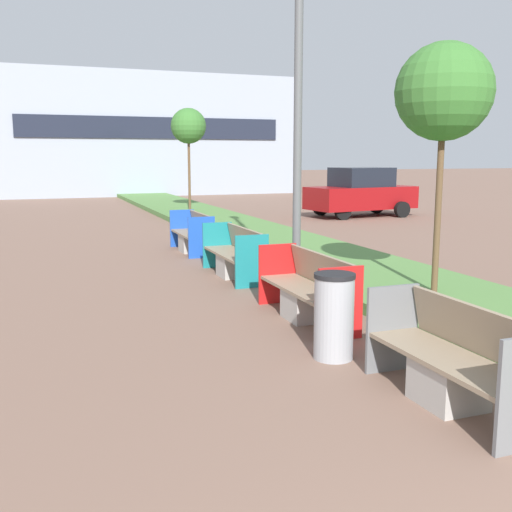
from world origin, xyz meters
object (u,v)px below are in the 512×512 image
at_px(bench_red_frame, 308,294).
at_px(litter_bin, 334,316).
at_px(sapling_tree_far, 188,126).
at_px(bench_teal_frame, 235,258).
at_px(bench_grey_frame, 452,367).
at_px(sapling_tree_near, 444,93).
at_px(street_lamp_post, 299,22).
at_px(bench_blue_frame, 193,237).
at_px(parked_car_distant, 361,193).

xyz_separation_m(bench_red_frame, litter_bin, (-0.43, -1.61, 0.13)).
bearing_deg(litter_bin, sapling_tree_far, 81.16).
bearing_deg(sapling_tree_far, bench_teal_frame, -100.27).
relative_size(bench_grey_frame, sapling_tree_near, 0.49).
distance_m(bench_red_frame, bench_teal_frame, 3.25).
height_order(street_lamp_post, sapling_tree_near, street_lamp_post).
xyz_separation_m(bench_blue_frame, parked_car_distant, (8.20, 6.14, 0.55)).
xyz_separation_m(litter_bin, parked_car_distant, (8.64, 14.24, 0.42)).
bearing_deg(street_lamp_post, bench_teal_frame, 112.26).
xyz_separation_m(bench_grey_frame, sapling_tree_near, (2.28, 3.31, 2.86)).
height_order(bench_blue_frame, litter_bin, litter_bin).
distance_m(street_lamp_post, sapling_tree_near, 2.60).
relative_size(bench_grey_frame, bench_blue_frame, 1.00).
relative_size(bench_red_frame, sapling_tree_near, 0.53).
xyz_separation_m(litter_bin, sapling_tree_near, (2.71, 1.78, 2.72)).
bearing_deg(sapling_tree_far, bench_red_frame, -98.19).
relative_size(bench_teal_frame, litter_bin, 2.16).
bearing_deg(litter_bin, parked_car_distant, 58.76).
xyz_separation_m(sapling_tree_near, parked_car_distant, (5.93, 12.46, -2.31)).
bearing_deg(litter_bin, bench_red_frame, 74.92).
relative_size(bench_grey_frame, bench_teal_frame, 0.91).
height_order(sapling_tree_near, parked_car_distant, sapling_tree_near).
xyz_separation_m(litter_bin, sapling_tree_far, (2.71, 17.42, 2.93)).
height_order(street_lamp_post, parked_car_distant, street_lamp_post).
relative_size(bench_teal_frame, parked_car_distant, 0.49).
bearing_deg(bench_grey_frame, litter_bin, 105.77).
relative_size(bench_blue_frame, sapling_tree_far, 0.47).
bearing_deg(litter_bin, bench_teal_frame, 84.89).
bearing_deg(sapling_tree_far, bench_blue_frame, -103.73).
relative_size(bench_blue_frame, street_lamp_post, 0.24).
bearing_deg(street_lamp_post, bench_grey_frame, -97.14).
bearing_deg(bench_grey_frame, street_lamp_post, 82.86).
relative_size(litter_bin, street_lamp_post, 0.12).
relative_size(litter_bin, sapling_tree_far, 0.24).
distance_m(litter_bin, parked_car_distant, 16.66).
distance_m(bench_teal_frame, bench_blue_frame, 3.23).
distance_m(bench_grey_frame, litter_bin, 1.60).
bearing_deg(bench_red_frame, bench_grey_frame, -90.04).
height_order(bench_red_frame, sapling_tree_near, sapling_tree_near).
height_order(bench_grey_frame, parked_car_distant, parked_car_distant).
relative_size(bench_red_frame, parked_car_distant, 0.48).
bearing_deg(sapling_tree_far, litter_bin, -98.84).
bearing_deg(bench_red_frame, bench_blue_frame, 90.02).
xyz_separation_m(sapling_tree_far, parked_car_distant, (5.93, -3.18, -2.52)).
bearing_deg(bench_grey_frame, bench_red_frame, 89.96).
height_order(bench_grey_frame, bench_blue_frame, same).
bearing_deg(parked_car_distant, sapling_tree_far, 143.97).
height_order(bench_blue_frame, sapling_tree_far, sapling_tree_far).
height_order(bench_red_frame, bench_teal_frame, same).
distance_m(bench_blue_frame, sapling_tree_far, 10.07).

